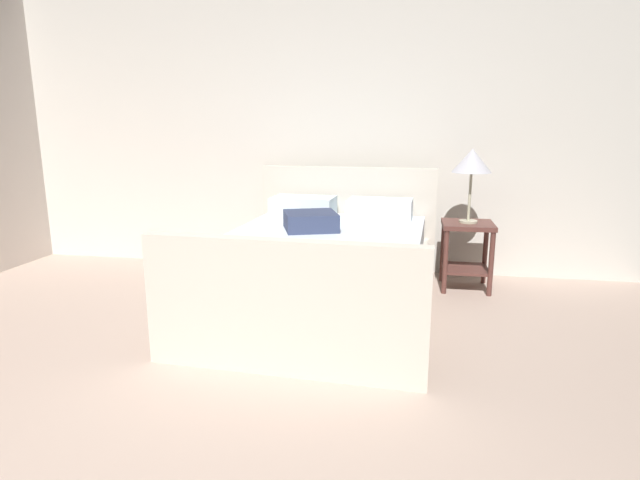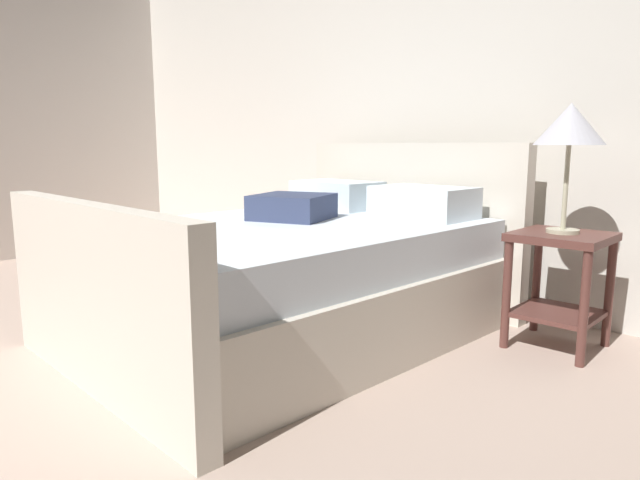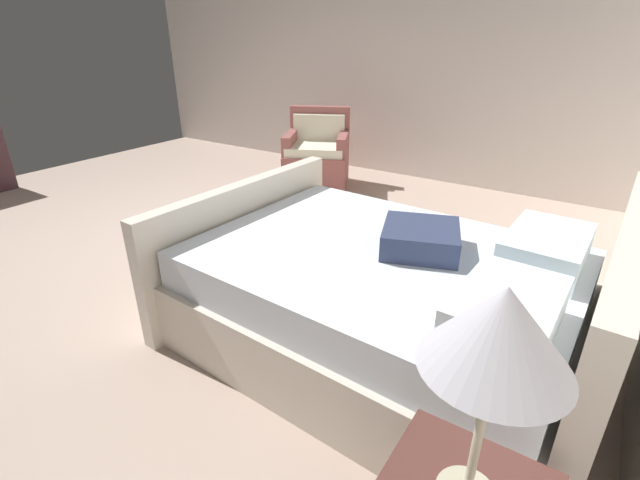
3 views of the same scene
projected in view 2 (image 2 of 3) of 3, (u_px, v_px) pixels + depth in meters
The scene contains 4 objects.
wall_back at pixel (394, 94), 4.06m from camera, with size 6.30×0.12×2.80m, color silver.
bed at pixel (294, 273), 3.12m from camera, with size 1.78×2.32×1.05m.
nightstand_right at pixel (560, 271), 2.89m from camera, with size 0.44×0.44×0.60m.
table_lamp_right at pixel (570, 127), 2.77m from camera, with size 0.34×0.34×0.64m.
Camera 2 is at (2.45, 0.04, 1.04)m, focal length 31.81 mm.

